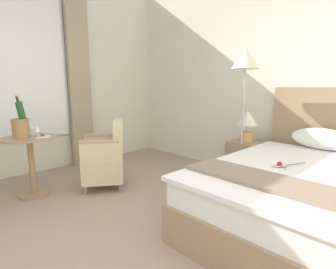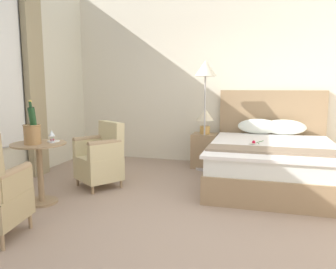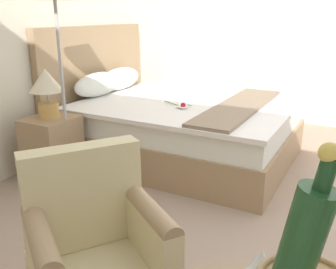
{
  "view_description": "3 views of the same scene",
  "coord_description": "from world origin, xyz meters",
  "px_view_note": "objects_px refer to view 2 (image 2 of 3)",
  "views": [
    {
      "loc": [
        1.53,
        -0.93,
        1.33
      ],
      "look_at": [
        -0.53,
        1.11,
        0.8
      ],
      "focal_mm": 28.0,
      "sensor_mm": 36.0,
      "label": 1
    },
    {
      "loc": [
        0.67,
        -3.18,
        1.4
      ],
      "look_at": [
        -0.49,
        0.9,
        0.77
      ],
      "focal_mm": 35.0,
      "sensor_mm": 36.0,
      "label": 2
    },
    {
      "loc": [
        -2.5,
        -0.07,
        1.45
      ],
      "look_at": [
        -0.39,
        1.07,
        0.67
      ],
      "focal_mm": 40.0,
      "sensor_mm": 36.0,
      "label": 3
    }
  ],
  "objects_px": {
    "bed": "(272,160)",
    "armchair_by_window": "(101,158)",
    "champagne_bucket": "(32,131)",
    "wine_glass_near_bucket": "(52,134)",
    "nightstand": "(205,150)",
    "snack_plate": "(53,141)",
    "side_table_round": "(40,166)",
    "bedside_lamp": "(205,118)",
    "floor_lamp_brass": "(205,77)",
    "wine_glass_near_edge": "(30,133)"
  },
  "relations": [
    {
      "from": "champagne_bucket",
      "to": "bedside_lamp",
      "type": "bearing_deg",
      "value": 55.52
    },
    {
      "from": "champagne_bucket",
      "to": "snack_plate",
      "type": "distance_m",
      "value": 0.28
    },
    {
      "from": "champagne_bucket",
      "to": "wine_glass_near_bucket",
      "type": "height_order",
      "value": "champagne_bucket"
    },
    {
      "from": "wine_glass_near_edge",
      "to": "snack_plate",
      "type": "xyz_separation_m",
      "value": [
        0.28,
        0.05,
        -0.1
      ]
    },
    {
      "from": "bed",
      "to": "bedside_lamp",
      "type": "relative_size",
      "value": 5.26
    },
    {
      "from": "floor_lamp_brass",
      "to": "armchair_by_window",
      "type": "bearing_deg",
      "value": -133.1
    },
    {
      "from": "nightstand",
      "to": "bedside_lamp",
      "type": "bearing_deg",
      "value": 180.0
    },
    {
      "from": "nightstand",
      "to": "snack_plate",
      "type": "distance_m",
      "value": 2.65
    },
    {
      "from": "floor_lamp_brass",
      "to": "wine_glass_near_bucket",
      "type": "relative_size",
      "value": 11.97
    },
    {
      "from": "bed",
      "to": "armchair_by_window",
      "type": "relative_size",
      "value": 2.48
    },
    {
      "from": "bedside_lamp",
      "to": "snack_plate",
      "type": "height_order",
      "value": "bedside_lamp"
    },
    {
      "from": "side_table_round",
      "to": "snack_plate",
      "type": "bearing_deg",
      "value": 51.07
    },
    {
      "from": "bed",
      "to": "side_table_round",
      "type": "bearing_deg",
      "value": -149.1
    },
    {
      "from": "bed",
      "to": "floor_lamp_brass",
      "type": "height_order",
      "value": "floor_lamp_brass"
    },
    {
      "from": "bed",
      "to": "side_table_round",
      "type": "height_order",
      "value": "bed"
    },
    {
      "from": "side_table_round",
      "to": "wine_glass_near_bucket",
      "type": "relative_size",
      "value": 4.85
    },
    {
      "from": "bedside_lamp",
      "to": "wine_glass_near_edge",
      "type": "relative_size",
      "value": 2.84
    },
    {
      "from": "wine_glass_near_bucket",
      "to": "wine_glass_near_edge",
      "type": "relative_size",
      "value": 1.01
    },
    {
      "from": "wine_glass_near_edge",
      "to": "armchair_by_window",
      "type": "xyz_separation_m",
      "value": [
        0.56,
        0.71,
        -0.43
      ]
    },
    {
      "from": "champagne_bucket",
      "to": "snack_plate",
      "type": "xyz_separation_m",
      "value": [
        0.13,
        0.21,
        -0.14
      ]
    },
    {
      "from": "nightstand",
      "to": "armchair_by_window",
      "type": "height_order",
      "value": "armchair_by_window"
    },
    {
      "from": "champagne_bucket",
      "to": "wine_glass_near_bucket",
      "type": "bearing_deg",
      "value": 36.83
    },
    {
      "from": "side_table_round",
      "to": "snack_plate",
      "type": "xyz_separation_m",
      "value": [
        0.11,
        0.13,
        0.29
      ]
    },
    {
      "from": "floor_lamp_brass",
      "to": "side_table_round",
      "type": "height_order",
      "value": "floor_lamp_brass"
    },
    {
      "from": "wine_glass_near_bucket",
      "to": "armchair_by_window",
      "type": "height_order",
      "value": "armchair_by_window"
    },
    {
      "from": "bed",
      "to": "wine_glass_near_edge",
      "type": "distance_m",
      "value": 3.28
    },
    {
      "from": "snack_plate",
      "to": "armchair_by_window",
      "type": "xyz_separation_m",
      "value": [
        0.28,
        0.67,
        -0.34
      ]
    },
    {
      "from": "nightstand",
      "to": "wine_glass_near_bucket",
      "type": "height_order",
      "value": "wine_glass_near_bucket"
    },
    {
      "from": "bed",
      "to": "armchair_by_window",
      "type": "distance_m",
      "value": 2.44
    },
    {
      "from": "floor_lamp_brass",
      "to": "side_table_round",
      "type": "xyz_separation_m",
      "value": [
        -1.62,
        -2.12,
        -1.09
      ]
    },
    {
      "from": "bed",
      "to": "bedside_lamp",
      "type": "bearing_deg",
      "value": 148.3
    },
    {
      "from": "bedside_lamp",
      "to": "snack_plate",
      "type": "distance_m",
      "value": 2.62
    },
    {
      "from": "snack_plate",
      "to": "champagne_bucket",
      "type": "bearing_deg",
      "value": -121.22
    },
    {
      "from": "bedside_lamp",
      "to": "wine_glass_near_bucket",
      "type": "relative_size",
      "value": 2.82
    },
    {
      "from": "floor_lamp_brass",
      "to": "champagne_bucket",
      "type": "height_order",
      "value": "floor_lamp_brass"
    },
    {
      "from": "bed",
      "to": "floor_lamp_brass",
      "type": "xyz_separation_m",
      "value": [
        -1.07,
        0.51,
        1.2
      ]
    },
    {
      "from": "wine_glass_near_bucket",
      "to": "armchair_by_window",
      "type": "xyz_separation_m",
      "value": [
        0.24,
        0.75,
        -0.44
      ]
    },
    {
      "from": "floor_lamp_brass",
      "to": "snack_plate",
      "type": "relative_size",
      "value": 12.42
    },
    {
      "from": "bed",
      "to": "wine_glass_near_bucket",
      "type": "distance_m",
      "value": 3.02
    },
    {
      "from": "wine_glass_near_bucket",
      "to": "bed",
      "type": "bearing_deg",
      "value": 31.52
    },
    {
      "from": "nightstand",
      "to": "floor_lamp_brass",
      "type": "distance_m",
      "value": 1.26
    },
    {
      "from": "wine_glass_near_edge",
      "to": "snack_plate",
      "type": "distance_m",
      "value": 0.3
    },
    {
      "from": "bed",
      "to": "nightstand",
      "type": "bearing_deg",
      "value": 148.3
    },
    {
      "from": "nightstand",
      "to": "floor_lamp_brass",
      "type": "xyz_separation_m",
      "value": [
        0.02,
        -0.16,
        1.25
      ]
    },
    {
      "from": "champagne_bucket",
      "to": "armchair_by_window",
      "type": "xyz_separation_m",
      "value": [
        0.4,
        0.87,
        -0.48
      ]
    },
    {
      "from": "side_table_round",
      "to": "snack_plate",
      "type": "height_order",
      "value": "snack_plate"
    },
    {
      "from": "bedside_lamp",
      "to": "floor_lamp_brass",
      "type": "height_order",
      "value": "floor_lamp_brass"
    },
    {
      "from": "bedside_lamp",
      "to": "armchair_by_window",
      "type": "xyz_separation_m",
      "value": [
        -1.21,
        -1.48,
        -0.46
      ]
    },
    {
      "from": "floor_lamp_brass",
      "to": "nightstand",
      "type": "bearing_deg",
      "value": 97.08
    },
    {
      "from": "bed",
      "to": "champagne_bucket",
      "type": "relative_size",
      "value": 4.39
    }
  ]
}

